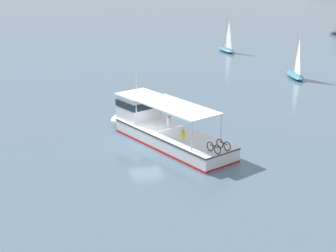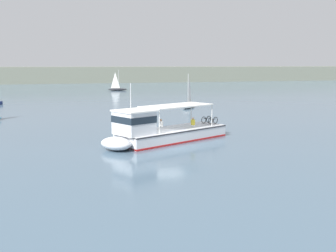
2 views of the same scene
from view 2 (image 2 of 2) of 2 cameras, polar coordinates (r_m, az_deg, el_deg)
ground_plane at (r=34.94m, az=0.10°, el=-2.68°), size 400.00×400.00×0.00m
distant_shoreline at (r=162.91m, az=-12.62°, el=7.04°), size 400.00×28.00×5.82m
ferry_main at (r=35.75m, az=-1.21°, el=-0.77°), size 12.76×8.42×5.32m
sailboat_horizon_west at (r=107.97m, az=-7.07°, el=5.22°), size 4.98×2.27×5.40m
sailboat_off_bow at (r=64.40m, az=2.90°, el=3.00°), size 3.93×4.72×5.40m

